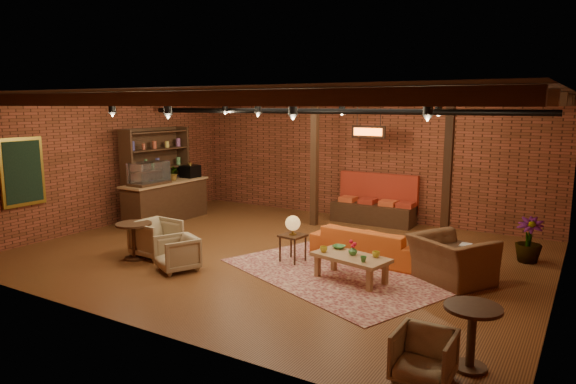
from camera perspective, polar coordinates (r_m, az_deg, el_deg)
The scene contains 29 objects.
floor at distance 10.54m, azimuth -0.95°, elevation -6.83°, with size 10.00×10.00×0.00m, color #412310.
ceiling at distance 10.11m, azimuth -1.00°, elevation 10.84°, with size 10.00×8.00×0.02m, color black.
wall_back at distance 13.73m, azimuth 7.95°, elevation 3.75°, with size 10.00×0.02×3.20m, color brown.
wall_front at distance 7.18m, azimuth -18.20°, elevation -1.99°, with size 10.00×0.02×3.20m, color brown.
wall_left at distance 13.52m, azimuth -19.26°, elevation 3.21°, with size 0.02×8.00×3.20m, color brown.
wall_right at distance 8.68m, azimuth 28.24°, elevation -0.72°, with size 0.02×8.00×3.20m, color brown.
ceiling_beams at distance 10.11m, azimuth -1.00°, elevation 10.16°, with size 9.80×6.40×0.22m, color #311B10, non-canonical shape.
ceiling_pipe at distance 11.49m, azimuth 3.30°, elevation 8.94°, with size 0.12×0.12×9.60m, color black.
post_left at distance 12.73m, azimuth 2.97°, elevation 3.37°, with size 0.16×0.16×3.20m, color #311B10.
post_right at distance 10.96m, azimuth 17.31°, elevation 1.93°, with size 0.16×0.16×3.20m, color #311B10.
service_counter at distance 13.64m, azimuth -13.42°, elevation 0.14°, with size 0.80×2.50×1.60m, color #311B10, non-canonical shape.
plant_counter at distance 13.65m, azimuth -12.60°, elevation 1.97°, with size 0.35×0.39×0.30m, color #337F33.
shelving_hutch at distance 13.93m, azimuth -14.38°, elevation 1.97°, with size 0.52×2.00×2.40m, color #311B10, non-canonical shape.
chalkboard_menu at distance 12.14m, azimuth -27.40°, elevation 1.99°, with size 0.08×0.96×1.46m, color black.
banquette at distance 13.25m, azimuth 9.45°, elevation -1.31°, with size 2.10×0.70×1.00m, color maroon, non-canonical shape.
service_sign at distance 12.61m, azimuth 8.92°, elevation 6.63°, with size 0.86×0.06×0.30m, color orange.
ceiling_spotlights at distance 10.11m, azimuth -1.00°, elevation 8.92°, with size 6.40×4.40×0.28m, color black, non-canonical shape.
rug at distance 9.51m, azimuth 6.40°, elevation -8.68°, with size 3.90×2.98×0.01m, color maroon.
sofa at distance 10.15m, azimuth 8.99°, elevation -5.69°, with size 2.22×0.87×0.65m, color #C1511A.
coffee_table at distance 8.92m, azimuth 6.96°, elevation -7.31°, with size 1.42×0.91×0.70m.
side_table_lamp at distance 9.81m, azimuth 0.54°, elevation -3.88°, with size 0.48×0.48×0.91m.
round_table_left at distance 10.48m, azimuth -16.73°, elevation -4.57°, with size 0.69×0.69×0.72m.
armchair_a at distance 10.57m, azimuth -14.43°, elevation -4.81°, with size 0.79×0.74×0.81m, color #BAAF90.
armchair_b at distance 9.62m, azimuth -12.23°, elevation -6.50°, with size 0.68×0.63×0.70m, color #BAAF90.
armchair_right at distance 9.19m, azimuth 17.75°, elevation -6.35°, with size 1.21×0.79×1.06m, color brown.
side_table_book at distance 9.59m, azimuth 18.57°, elevation -5.81°, with size 0.65×0.65×0.58m.
round_table_right at distance 6.35m, azimuth 19.76°, elevation -13.95°, with size 0.65×0.65×0.76m.
armchair_far at distance 6.03m, azimuth 14.86°, elevation -17.00°, with size 0.62×0.58×0.64m, color #BAAF90.
plant_tall at distance 10.72m, azimuth 25.52°, elevation -0.31°, with size 1.47×1.47×2.62m, color #4C7F4C.
Camera 1 is at (5.37, -8.56, 2.99)m, focal length 32.00 mm.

